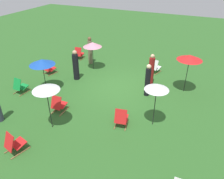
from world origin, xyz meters
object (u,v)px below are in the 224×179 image
(deckchair_0, at_px, (155,67))
(deckchair_7, at_px, (59,105))
(person_4, at_px, (151,70))
(deckchair_1, at_px, (49,68))
(umbrella_2, at_px, (92,45))
(umbrella_3, at_px, (42,62))
(deckchair_3, at_px, (79,54))
(umbrella_4, at_px, (190,58))
(person_3, at_px, (148,81))
(person_1, at_px, (90,51))
(deckchair_8, at_px, (20,86))
(umbrella_0, at_px, (46,88))
(umbrella_1, at_px, (157,87))
(deckchair_6, at_px, (14,144))
(deckchair_4, at_px, (121,118))
(person_0, at_px, (76,66))

(deckchair_0, height_order, deckchair_7, same)
(person_4, bearing_deg, deckchair_1, 66.64)
(umbrella_2, bearing_deg, person_4, 172.24)
(deckchair_0, bearing_deg, umbrella_3, 59.88)
(deckchair_0, relative_size, deckchair_3, 1.04)
(umbrella_4, bearing_deg, deckchair_7, 40.59)
(person_3, bearing_deg, deckchair_7, -14.21)
(deckchair_3, bearing_deg, umbrella_2, 141.98)
(deckchair_3, bearing_deg, deckchair_0, 173.99)
(deckchair_3, distance_m, person_1, 1.28)
(deckchair_8, height_order, umbrella_0, umbrella_0)
(deckchair_1, bearing_deg, person_3, -167.64)
(deckchair_3, xyz_separation_m, umbrella_1, (-6.52, 4.89, 1.40))
(deckchair_6, bearing_deg, deckchair_4, -119.86)
(umbrella_0, xyz_separation_m, person_0, (1.36, -4.06, -1.03))
(umbrella_4, relative_size, person_3, 1.19)
(person_4, bearing_deg, person_0, 70.65)
(deckchair_3, relative_size, umbrella_1, 0.44)
(umbrella_1, height_order, umbrella_2, umbrella_1)
(deckchair_0, bearing_deg, person_4, 112.59)
(deckchair_6, xyz_separation_m, person_1, (1.37, -7.98, 0.50))
(deckchair_4, distance_m, umbrella_3, 4.96)
(umbrella_0, distance_m, person_0, 4.40)
(deckchair_0, height_order, umbrella_3, umbrella_3)
(deckchair_4, bearing_deg, person_3, -106.03)
(umbrella_4, relative_size, person_4, 1.14)
(deckchair_1, relative_size, person_4, 0.48)
(deckchair_7, distance_m, umbrella_4, 6.53)
(deckchair_4, bearing_deg, person_1, -60.78)
(deckchair_4, bearing_deg, umbrella_2, -60.87)
(deckchair_0, relative_size, person_3, 0.52)
(deckchair_1, relative_size, umbrella_0, 0.43)
(deckchair_0, height_order, person_0, person_0)
(deckchair_0, distance_m, umbrella_4, 2.92)
(person_3, bearing_deg, person_1, -85.01)
(deckchair_8, distance_m, person_1, 5.00)
(deckchair_8, bearing_deg, person_1, -102.14)
(deckchair_4, relative_size, umbrella_4, 0.42)
(umbrella_0, bearing_deg, deckchair_4, -153.87)
(person_1, bearing_deg, person_0, -32.25)
(deckchair_6, bearing_deg, umbrella_4, -110.15)
(deckchair_8, xyz_separation_m, person_4, (-5.79, -3.58, 0.46))
(umbrella_4, relative_size, person_1, 1.12)
(person_1, height_order, person_3, person_1)
(umbrella_0, xyz_separation_m, person_4, (-2.65, -5.16, -1.02))
(umbrella_2, distance_m, person_0, 1.80)
(umbrella_1, height_order, umbrella_4, umbrella_4)
(deckchair_8, distance_m, person_4, 6.82)
(umbrella_0, bearing_deg, person_0, -71.50)
(deckchair_0, xyz_separation_m, deckchair_1, (5.69, 2.73, 0.00))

